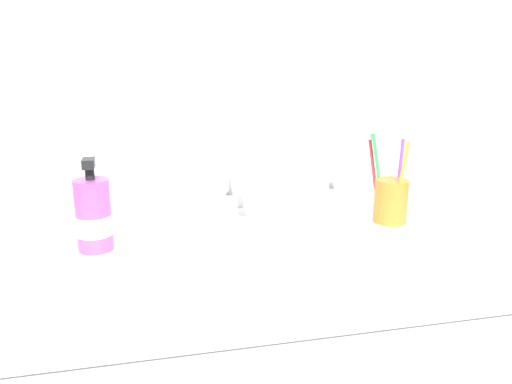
% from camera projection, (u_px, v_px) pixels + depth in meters
% --- Properties ---
extents(tiled_wall_back, '(2.24, 0.04, 2.40)m').
position_uv_depth(tiled_wall_back, '(209.00, 42.00, 1.18)').
color(tiled_wall_back, silver).
rests_on(tiled_wall_back, ground).
extents(sink_basin, '(0.39, 0.39, 0.12)m').
position_uv_depth(sink_basin, '(260.00, 265.00, 0.95)').
color(sink_basin, white).
rests_on(sink_basin, vanity_counter).
extents(faucet, '(0.02, 0.17, 0.12)m').
position_uv_depth(faucet, '(240.00, 187.00, 1.09)').
color(faucet, silver).
rests_on(faucet, sink_basin).
extents(toothbrush_cup, '(0.07, 0.07, 0.09)m').
position_uv_depth(toothbrush_cup, '(391.00, 201.00, 1.05)').
color(toothbrush_cup, orange).
rests_on(toothbrush_cup, vanity_counter).
extents(toothbrush_yellow, '(0.02, 0.04, 0.19)m').
position_uv_depth(toothbrush_yellow, '(403.00, 170.00, 1.00)').
color(toothbrush_yellow, yellow).
rests_on(toothbrush_yellow, toothbrush_cup).
extents(toothbrush_red, '(0.03, 0.05, 0.18)m').
position_uv_depth(toothbrush_red, '(373.00, 167.00, 1.06)').
color(toothbrush_red, red).
rests_on(toothbrush_red, toothbrush_cup).
extents(toothbrush_green, '(0.04, 0.05, 0.20)m').
position_uv_depth(toothbrush_green, '(377.00, 164.00, 1.05)').
color(toothbrush_green, green).
rests_on(toothbrush_green, toothbrush_cup).
extents(toothbrush_purple, '(0.03, 0.03, 0.18)m').
position_uv_depth(toothbrush_purple, '(400.00, 166.00, 1.05)').
color(toothbrush_purple, purple).
rests_on(toothbrush_purple, toothbrush_cup).
extents(soap_dispenser, '(0.06, 0.06, 0.16)m').
position_uv_depth(soap_dispenser, '(94.00, 215.00, 0.90)').
color(soap_dispenser, '#B24CA5').
rests_on(soap_dispenser, vanity_counter).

